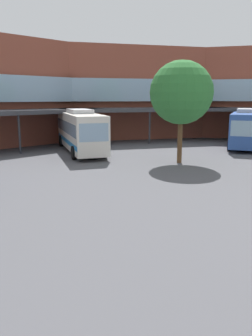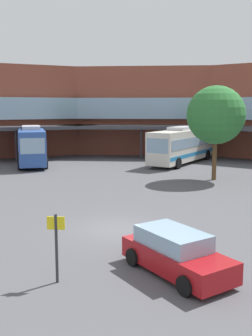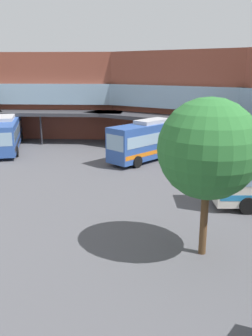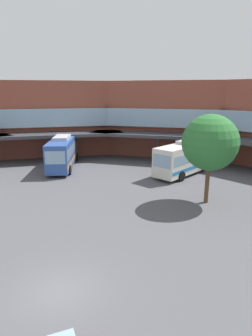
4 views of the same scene
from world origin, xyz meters
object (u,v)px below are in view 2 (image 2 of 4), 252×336
object	(u,v)px
plaza_tree	(216,115)
stop_sign_post	(56,241)
bus_1	(32,145)
bus_0	(183,145)
parked_car	(176,253)

from	to	relation	value
plaza_tree	stop_sign_post	bearing A→B (deg)	-111.25
stop_sign_post	bus_1	bearing A→B (deg)	109.57
bus_0	bus_1	size ratio (longest dim) A/B	1.11
bus_0	bus_1	world-z (taller)	bus_1
bus_0	plaza_tree	distance (m)	10.51
bus_0	parked_car	xyz separation A→B (m)	(-1.80, -28.77, -1.22)
bus_1	plaza_tree	world-z (taller)	plaza_tree
bus_1	plaza_tree	size ratio (longest dim) A/B	1.39
parked_car	plaza_tree	distance (m)	19.89
bus_0	plaza_tree	xyz separation A→B (m)	(2.02, -9.77, 3.29)
bus_0	parked_car	world-z (taller)	bus_0
parked_car	stop_sign_post	bearing A→B (deg)	-112.45
bus_0	plaza_tree	bearing A→B (deg)	38.48
parked_car	stop_sign_post	size ratio (longest dim) A/B	1.93
parked_car	stop_sign_post	xyz separation A→B (m)	(-4.00, -1.13, 0.72)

